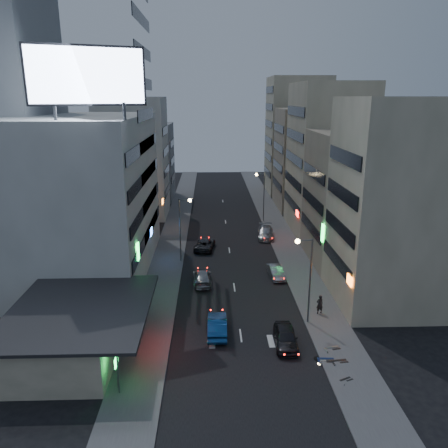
{
  "coord_description": "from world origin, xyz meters",
  "views": [
    {
      "loc": [
        -2.58,
        -29.65,
        19.95
      ],
      "look_at": [
        -1.01,
        17.62,
        6.16
      ],
      "focal_mm": 35.0,
      "sensor_mm": 36.0,
      "label": 1
    }
  ],
  "objects_px": {
    "road_car_silver": "(202,277)",
    "scooter_blue": "(334,351)",
    "parked_car_left": "(205,244)",
    "scooter_silver_b": "(338,339)",
    "parked_car_right_mid": "(276,272)",
    "person": "(320,304)",
    "scooter_silver_a": "(333,354)",
    "road_car_blue": "(217,325)",
    "scooter_black_b": "(346,352)",
    "parked_car_right_far": "(266,233)",
    "scooter_black_a": "(350,370)",
    "parked_car_right_near": "(286,337)"
  },
  "relations": [
    {
      "from": "road_car_silver",
      "to": "scooter_blue",
      "type": "height_order",
      "value": "road_car_silver"
    },
    {
      "from": "road_car_blue",
      "to": "person",
      "type": "relative_size",
      "value": 2.56
    },
    {
      "from": "road_car_blue",
      "to": "scooter_blue",
      "type": "relative_size",
      "value": 2.47
    },
    {
      "from": "parked_car_right_near",
      "to": "parked_car_right_mid",
      "type": "relative_size",
      "value": 1.12
    },
    {
      "from": "person",
      "to": "scooter_blue",
      "type": "xyz_separation_m",
      "value": [
        -0.65,
        -7.39,
        -0.34
      ]
    },
    {
      "from": "road_car_blue",
      "to": "scooter_black_b",
      "type": "height_order",
      "value": "road_car_blue"
    },
    {
      "from": "scooter_black_a",
      "to": "parked_car_right_far",
      "type": "bearing_deg",
      "value": -21.31
    },
    {
      "from": "parked_car_right_mid",
      "to": "road_car_silver",
      "type": "height_order",
      "value": "road_car_silver"
    },
    {
      "from": "person",
      "to": "road_car_silver",
      "type": "bearing_deg",
      "value": -47.05
    },
    {
      "from": "parked_car_right_far",
      "to": "scooter_black_a",
      "type": "relative_size",
      "value": 3.4
    },
    {
      "from": "parked_car_right_near",
      "to": "scooter_silver_b",
      "type": "distance_m",
      "value": 4.31
    },
    {
      "from": "parked_car_right_mid",
      "to": "scooter_blue",
      "type": "relative_size",
      "value": 2.09
    },
    {
      "from": "scooter_blue",
      "to": "road_car_blue",
      "type": "bearing_deg",
      "value": 67.53
    },
    {
      "from": "person",
      "to": "scooter_silver_a",
      "type": "xyz_separation_m",
      "value": [
        -0.8,
        -7.65,
        -0.44
      ]
    },
    {
      "from": "scooter_silver_a",
      "to": "scooter_blue",
      "type": "distance_m",
      "value": 0.31
    },
    {
      "from": "person",
      "to": "scooter_silver_b",
      "type": "relative_size",
      "value": 0.96
    },
    {
      "from": "scooter_silver_a",
      "to": "scooter_black_b",
      "type": "relative_size",
      "value": 0.84
    },
    {
      "from": "parked_car_right_far",
      "to": "scooter_black_a",
      "type": "height_order",
      "value": "parked_car_right_far"
    },
    {
      "from": "scooter_black_a",
      "to": "parked_car_left",
      "type": "bearing_deg",
      "value": -3.93
    },
    {
      "from": "parked_car_right_near",
      "to": "scooter_silver_a",
      "type": "distance_m",
      "value": 4.11
    },
    {
      "from": "scooter_blue",
      "to": "scooter_black_b",
      "type": "xyz_separation_m",
      "value": [
        0.92,
        -0.16,
        -0.01
      ]
    },
    {
      "from": "road_car_blue",
      "to": "road_car_silver",
      "type": "bearing_deg",
      "value": -81.57
    },
    {
      "from": "parked_car_left",
      "to": "scooter_silver_b",
      "type": "xyz_separation_m",
      "value": [
        11.23,
        -24.66,
        -0.01
      ]
    },
    {
      "from": "person",
      "to": "scooter_silver_a",
      "type": "relative_size",
      "value": 1.17
    },
    {
      "from": "person",
      "to": "scooter_black_b",
      "type": "xyz_separation_m",
      "value": [
        0.27,
        -7.56,
        -0.35
      ]
    },
    {
      "from": "parked_car_right_far",
      "to": "parked_car_right_near",
      "type": "bearing_deg",
      "value": -88.41
    },
    {
      "from": "parked_car_right_mid",
      "to": "scooter_blue",
      "type": "xyz_separation_m",
      "value": [
        2.19,
        -16.4,
        0.05
      ]
    },
    {
      "from": "parked_car_left",
      "to": "scooter_blue",
      "type": "bearing_deg",
      "value": 119.51
    },
    {
      "from": "person",
      "to": "scooter_blue",
      "type": "relative_size",
      "value": 0.97
    },
    {
      "from": "scooter_silver_a",
      "to": "road_car_blue",
      "type": "bearing_deg",
      "value": 66.34
    },
    {
      "from": "parked_car_right_mid",
      "to": "scooter_blue",
      "type": "distance_m",
      "value": 16.54
    },
    {
      "from": "road_car_blue",
      "to": "person",
      "type": "bearing_deg",
      "value": -161.44
    },
    {
      "from": "person",
      "to": "scooter_black_b",
      "type": "distance_m",
      "value": 7.57
    },
    {
      "from": "person",
      "to": "scooter_blue",
      "type": "bearing_deg",
      "value": 71.95
    },
    {
      "from": "parked_car_right_mid",
      "to": "scooter_black_b",
      "type": "distance_m",
      "value": 16.85
    },
    {
      "from": "parked_car_right_far",
      "to": "scooter_silver_a",
      "type": "height_order",
      "value": "parked_car_right_far"
    },
    {
      "from": "parked_car_right_far",
      "to": "scooter_black_b",
      "type": "bearing_deg",
      "value": -80.05
    },
    {
      "from": "parked_car_right_far",
      "to": "scooter_black_a",
      "type": "distance_m",
      "value": 33.57
    },
    {
      "from": "parked_car_right_mid",
      "to": "road_car_silver",
      "type": "relative_size",
      "value": 0.83
    },
    {
      "from": "road_car_blue",
      "to": "scooter_blue",
      "type": "xyz_separation_m",
      "value": [
        9.14,
        -4.24,
        -0.08
      ]
    },
    {
      "from": "person",
      "to": "scooter_silver_b",
      "type": "xyz_separation_m",
      "value": [
        0.15,
        -5.67,
        -0.34
      ]
    },
    {
      "from": "scooter_black_a",
      "to": "road_car_blue",
      "type": "bearing_deg",
      "value": 30.73
    },
    {
      "from": "scooter_blue",
      "to": "scooter_silver_b",
      "type": "bearing_deg",
      "value": -22.63
    },
    {
      "from": "parked_car_right_mid",
      "to": "person",
      "type": "bearing_deg",
      "value": -77.83
    },
    {
      "from": "road_car_silver",
      "to": "scooter_silver_a",
      "type": "height_order",
      "value": "road_car_silver"
    },
    {
      "from": "parked_car_left",
      "to": "road_car_silver",
      "type": "relative_size",
      "value": 1.07
    },
    {
      "from": "scooter_silver_b",
      "to": "scooter_black_a",
      "type": "bearing_deg",
      "value": 164.09
    },
    {
      "from": "parked_car_right_near",
      "to": "road_car_blue",
      "type": "xyz_separation_m",
      "value": [
        -5.65,
        2.1,
        0.02
      ]
    },
    {
      "from": "scooter_black_a",
      "to": "scooter_black_b",
      "type": "xyz_separation_m",
      "value": [
        0.42,
        2.23,
        0.08
      ]
    },
    {
      "from": "parked_car_right_mid",
      "to": "road_car_blue",
      "type": "xyz_separation_m",
      "value": [
        -6.95,
        -12.16,
        0.12
      ]
    }
  ]
}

